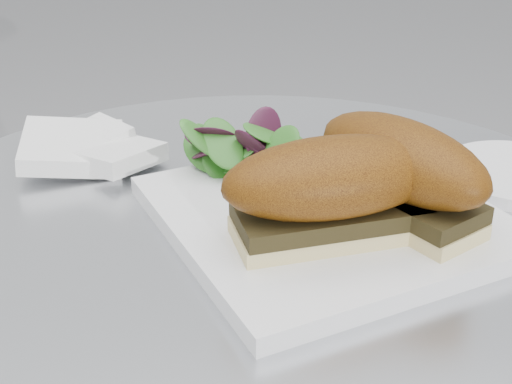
{
  "coord_description": "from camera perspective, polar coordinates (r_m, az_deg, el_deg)",
  "views": [
    {
      "loc": [
        -0.11,
        -0.49,
        1.03
      ],
      "look_at": [
        0.0,
        0.01,
        0.77
      ],
      "focal_mm": 50.0,
      "sensor_mm": 36.0,
      "label": 1
    }
  ],
  "objects": [
    {
      "name": "plate",
      "position": [
        0.6,
        5.6,
        -1.95
      ],
      "size": [
        0.31,
        0.31,
        0.02
      ],
      "primitive_type": "cube",
      "rotation": [
        0.0,
        0.0,
        0.24
      ],
      "color": "white",
      "rests_on": "table"
    },
    {
      "name": "sandwich_left",
      "position": [
        0.54,
        6.13,
        0.35
      ],
      "size": [
        0.18,
        0.09,
        0.08
      ],
      "rotation": [
        0.0,
        0.0,
        0.05
      ],
      "color": "beige",
      "rests_on": "plate"
    },
    {
      "name": "sandwich_right",
      "position": [
        0.58,
        11.47,
        1.87
      ],
      "size": [
        0.14,
        0.18,
        0.08
      ],
      "rotation": [
        0.0,
        0.0,
        -1.15
      ],
      "color": "beige",
      "rests_on": "plate"
    },
    {
      "name": "salad",
      "position": [
        0.65,
        0.55,
        3.52
      ],
      "size": [
        0.12,
        0.12,
        0.05
      ],
      "primitive_type": null,
      "color": "#397D29",
      "rests_on": "plate"
    },
    {
      "name": "napkin",
      "position": [
        0.72,
        -12.83,
        2.77
      ],
      "size": [
        0.17,
        0.17,
        0.02
      ],
      "primitive_type": null,
      "rotation": [
        0.0,
        0.0,
        -0.35
      ],
      "color": "white",
      "rests_on": "table"
    }
  ]
}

